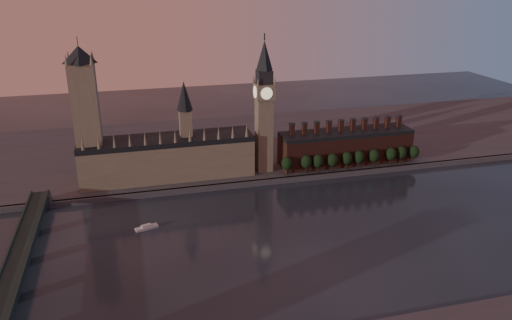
% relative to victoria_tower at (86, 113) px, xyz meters
% --- Properties ---
extents(ground, '(900.00, 900.00, 0.00)m').
position_rel_victoria_tower_xyz_m(ground, '(120.00, -115.00, -59.09)').
color(ground, black).
rests_on(ground, ground).
extents(north_bank, '(900.00, 182.00, 4.00)m').
position_rel_victoria_tower_xyz_m(north_bank, '(120.00, 63.04, -57.09)').
color(north_bank, '#444449').
rests_on(north_bank, ground).
extents(palace_of_westminster, '(130.00, 30.30, 74.00)m').
position_rel_victoria_tower_xyz_m(palace_of_westminster, '(55.59, -0.09, -37.46)').
color(palace_of_westminster, '#7A7156').
rests_on(palace_of_westminster, north_bank).
extents(victoria_tower, '(24.00, 24.00, 108.00)m').
position_rel_victoria_tower_xyz_m(victoria_tower, '(0.00, 0.00, 0.00)').
color(victoria_tower, '#7A7156').
rests_on(victoria_tower, north_bank).
extents(big_ben, '(15.00, 15.00, 107.00)m').
position_rel_victoria_tower_xyz_m(big_ben, '(130.00, -5.00, -2.26)').
color(big_ben, '#7A7156').
rests_on(big_ben, north_bank).
extents(chimney_block, '(110.00, 25.00, 37.00)m').
position_rel_victoria_tower_xyz_m(chimney_block, '(200.00, -5.00, -41.27)').
color(chimney_block, '#4B241C').
rests_on(chimney_block, north_bank).
extents(embankment_tree_0, '(8.60, 8.60, 14.88)m').
position_rel_victoria_tower_xyz_m(embankment_tree_0, '(144.59, -19.77, -45.62)').
color(embankment_tree_0, black).
rests_on(embankment_tree_0, north_bank).
extents(embankment_tree_1, '(8.60, 8.60, 14.88)m').
position_rel_victoria_tower_xyz_m(embankment_tree_1, '(160.33, -20.17, -45.62)').
color(embankment_tree_1, black).
rests_on(embankment_tree_1, north_bank).
extents(embankment_tree_2, '(8.60, 8.60, 14.88)m').
position_rel_victoria_tower_xyz_m(embankment_tree_2, '(169.75, -20.95, -45.62)').
color(embankment_tree_2, black).
rests_on(embankment_tree_2, north_bank).
extents(embankment_tree_3, '(8.60, 8.60, 14.88)m').
position_rel_victoria_tower_xyz_m(embankment_tree_3, '(181.80, -21.48, -45.62)').
color(embankment_tree_3, black).
rests_on(embankment_tree_3, north_bank).
extents(embankment_tree_4, '(8.60, 8.60, 14.88)m').
position_rel_victoria_tower_xyz_m(embankment_tree_4, '(194.48, -20.68, -45.62)').
color(embankment_tree_4, black).
rests_on(embankment_tree_4, north_bank).
extents(embankment_tree_5, '(8.60, 8.60, 14.88)m').
position_rel_victoria_tower_xyz_m(embankment_tree_5, '(204.95, -20.73, -45.62)').
color(embankment_tree_5, black).
rests_on(embankment_tree_5, north_bank).
extents(embankment_tree_6, '(8.60, 8.60, 14.88)m').
position_rel_victoria_tower_xyz_m(embankment_tree_6, '(218.04, -21.02, -45.62)').
color(embankment_tree_6, black).
rests_on(embankment_tree_6, north_bank).
extents(embankment_tree_7, '(8.60, 8.60, 14.88)m').
position_rel_victoria_tower_xyz_m(embankment_tree_7, '(233.50, -20.78, -45.62)').
color(embankment_tree_7, black).
rests_on(embankment_tree_7, north_bank).
extents(embankment_tree_8, '(8.60, 8.60, 14.88)m').
position_rel_victoria_tower_xyz_m(embankment_tree_8, '(243.52, -19.76, -45.62)').
color(embankment_tree_8, black).
rests_on(embankment_tree_8, north_bank).
extents(embankment_tree_9, '(8.60, 8.60, 14.88)m').
position_rel_victoria_tower_xyz_m(embankment_tree_9, '(254.63, -20.66, -45.62)').
color(embankment_tree_9, black).
rests_on(embankment_tree_9, north_bank).
extents(westminster_bridge, '(14.00, 200.00, 11.55)m').
position_rel_victoria_tower_xyz_m(westminster_bridge, '(-35.00, -117.70, -51.65)').
color(westminster_bridge, '#1E2F2A').
rests_on(westminster_bridge, ground).
extents(river_boat, '(15.02, 8.27, 2.89)m').
position_rel_victoria_tower_xyz_m(river_boat, '(33.80, -73.63, -57.98)').
color(river_boat, silver).
rests_on(river_boat, ground).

